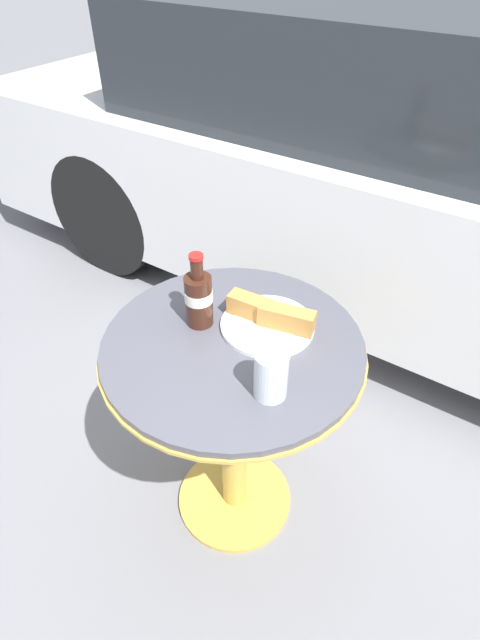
{
  "coord_description": "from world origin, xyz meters",
  "views": [
    {
      "loc": [
        0.54,
        -0.77,
        1.61
      ],
      "look_at": [
        0.0,
        0.03,
        0.8
      ],
      "focal_mm": 28.0,
      "sensor_mm": 36.0,
      "label": 1
    }
  ],
  "objects_px": {
    "drinking_glass": "(271,376)",
    "parked_car": "(420,164)",
    "cola_bottle_left": "(199,297)",
    "lunch_plate_near": "(269,319)",
    "bistro_table": "(233,393)"
  },
  "relations": [
    {
      "from": "drinking_glass",
      "to": "parked_car",
      "type": "xyz_separation_m",
      "value": [
        -0.21,
        1.77,
        -0.17
      ]
    },
    {
      "from": "cola_bottle_left",
      "to": "lunch_plate_near",
      "type": "distance_m",
      "value": 0.19
    },
    {
      "from": "bistro_table",
      "to": "parked_car",
      "type": "height_order",
      "value": "parked_car"
    },
    {
      "from": "bistro_table",
      "to": "lunch_plate_near",
      "type": "xyz_separation_m",
      "value": [
        0.04,
        0.1,
        0.22
      ]
    },
    {
      "from": "cola_bottle_left",
      "to": "bistro_table",
      "type": "bearing_deg",
      "value": -8.38
    },
    {
      "from": "lunch_plate_near",
      "to": "drinking_glass",
      "type": "bearing_deg",
      "value": -57.89
    },
    {
      "from": "parked_car",
      "to": "drinking_glass",
      "type": "bearing_deg",
      "value": -83.36
    },
    {
      "from": "lunch_plate_near",
      "to": "cola_bottle_left",
      "type": "bearing_deg",
      "value": -151.5
    },
    {
      "from": "cola_bottle_left",
      "to": "drinking_glass",
      "type": "bearing_deg",
      "value": -21.55
    },
    {
      "from": "drinking_glass",
      "to": "parked_car",
      "type": "height_order",
      "value": "parked_car"
    },
    {
      "from": "lunch_plate_near",
      "to": "parked_car",
      "type": "xyz_separation_m",
      "value": [
        -0.08,
        1.57,
        -0.14
      ]
    },
    {
      "from": "bistro_table",
      "to": "cola_bottle_left",
      "type": "bearing_deg",
      "value": 171.62
    },
    {
      "from": "cola_bottle_left",
      "to": "drinking_glass",
      "type": "relative_size",
      "value": 1.73
    },
    {
      "from": "bistro_table",
      "to": "lunch_plate_near",
      "type": "bearing_deg",
      "value": 67.36
    },
    {
      "from": "cola_bottle_left",
      "to": "drinking_glass",
      "type": "xyz_separation_m",
      "value": [
        0.29,
        -0.11,
        -0.03
      ]
    }
  ]
}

